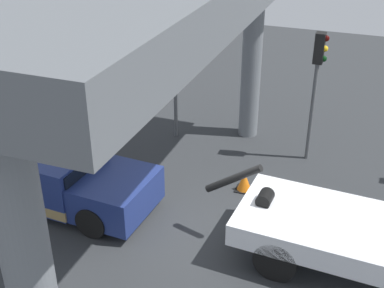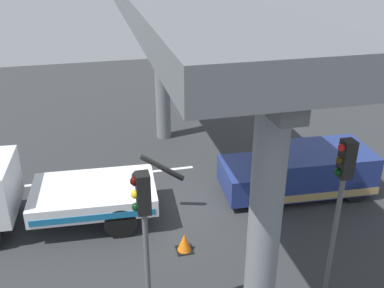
{
  "view_description": "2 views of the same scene",
  "coord_description": "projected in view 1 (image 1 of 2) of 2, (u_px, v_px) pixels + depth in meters",
  "views": [
    {
      "loc": [
        3.07,
        -9.85,
        8.13
      ],
      "look_at": [
        -0.99,
        1.0,
        1.94
      ],
      "focal_mm": 47.93,
      "sensor_mm": 36.0,
      "label": 1
    },
    {
      "loc": [
        2.31,
        12.41,
        8.31
      ],
      "look_at": [
        -0.86,
        -0.9,
        1.86
      ],
      "focal_mm": 41.42,
      "sensor_mm": 36.0,
      "label": 2
    }
  ],
  "objects": [
    {
      "name": "towed_van_green",
      "position": [
        53.0,
        175.0,
        14.0
      ],
      "size": [
        5.31,
        2.47,
        1.58
      ],
      "color": "navy",
      "rests_on": "ground"
    },
    {
      "name": "traffic_light_near",
      "position": [
        175.0,
        48.0,
        16.31
      ],
      "size": [
        0.39,
        0.32,
        4.32
      ],
      "color": "#515456",
      "rests_on": "ground"
    },
    {
      "name": "traffic_cone_orange",
      "position": [
        244.0,
        182.0,
        14.65
      ],
      "size": [
        0.48,
        0.48,
        0.57
      ],
      "color": "orange",
      "rests_on": "ground"
    },
    {
      "name": "traffic_light_far",
      "position": [
        317.0,
        70.0,
        15.0
      ],
      "size": [
        0.39,
        0.32,
        4.08
      ],
      "color": "#515456",
      "rests_on": "ground"
    },
    {
      "name": "ground_plane",
      "position": [
        215.0,
        237.0,
        12.94
      ],
      "size": [
        60.0,
        40.0,
        0.1
      ],
      "primitive_type": "cube",
      "color": "#2D3033"
    }
  ]
}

